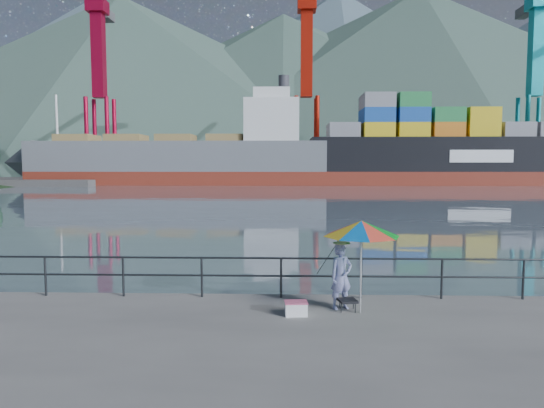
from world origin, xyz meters
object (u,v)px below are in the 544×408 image
(bulk_carrier, at_px, (190,159))
(container_ship, at_px, (481,148))
(beach_umbrella, at_px, (361,229))
(cooler_bag, at_px, (296,309))
(fisherman, at_px, (341,276))

(bulk_carrier, xyz_separation_m, container_ship, (49.02, 0.22, 1.74))
(beach_umbrella, xyz_separation_m, container_ship, (31.03, 71.93, 3.97))
(cooler_bag, height_order, container_ship, container_ship)
(beach_umbrella, distance_m, bulk_carrier, 73.96)
(container_ship, bearing_deg, cooler_bag, -114.24)
(fisherman, distance_m, beach_umbrella, 1.27)
(bulk_carrier, bearing_deg, beach_umbrella, -75.91)
(beach_umbrella, distance_m, container_ship, 78.43)
(fisherman, bearing_deg, bulk_carrier, 79.23)
(fisherman, height_order, container_ship, container_ship)
(cooler_bag, relative_size, container_ship, 0.01)
(fisherman, relative_size, bulk_carrier, 0.03)
(fisherman, bearing_deg, cooler_bag, -177.83)
(fisherman, xyz_separation_m, bulk_carrier, (-17.59, 71.40, 3.39))
(cooler_bag, bearing_deg, beach_umbrella, 3.99)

